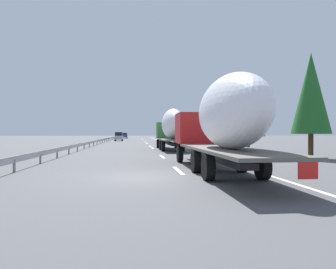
# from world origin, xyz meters

# --- Properties ---
(ground_plane) EXTENTS (260.00, 260.00, 0.00)m
(ground_plane) POSITION_xyz_m (40.00, 0.00, 0.00)
(ground_plane) COLOR #4C4C4F
(lane_stripe_0) EXTENTS (3.20, 0.20, 0.01)m
(lane_stripe_0) POSITION_xyz_m (2.00, -1.80, 0.00)
(lane_stripe_0) COLOR white
(lane_stripe_0) RESTS_ON ground_plane
(lane_stripe_1) EXTENTS (3.20, 0.20, 0.01)m
(lane_stripe_1) POSITION_xyz_m (10.78, -1.80, 0.00)
(lane_stripe_1) COLOR white
(lane_stripe_1) RESTS_ON ground_plane
(lane_stripe_2) EXTENTS (3.20, 0.20, 0.01)m
(lane_stripe_2) POSITION_xyz_m (23.68, -1.80, 0.00)
(lane_stripe_2) COLOR white
(lane_stripe_2) RESTS_ON ground_plane
(lane_stripe_3) EXTENTS (3.20, 0.20, 0.01)m
(lane_stripe_3) POSITION_xyz_m (28.93, -1.80, 0.00)
(lane_stripe_3) COLOR white
(lane_stripe_3) RESTS_ON ground_plane
(lane_stripe_4) EXTENTS (3.20, 0.20, 0.01)m
(lane_stripe_4) POSITION_xyz_m (40.03, -1.80, 0.00)
(lane_stripe_4) COLOR white
(lane_stripe_4) RESTS_ON ground_plane
(lane_stripe_5) EXTENTS (3.20, 0.20, 0.01)m
(lane_stripe_5) POSITION_xyz_m (48.55, -1.80, 0.00)
(lane_stripe_5) COLOR white
(lane_stripe_5) RESTS_ON ground_plane
(lane_stripe_6) EXTENTS (3.20, 0.20, 0.01)m
(lane_stripe_6) POSITION_xyz_m (66.23, -1.80, 0.00)
(lane_stripe_6) COLOR white
(lane_stripe_6) RESTS_ON ground_plane
(lane_stripe_7) EXTENTS (3.20, 0.20, 0.01)m
(lane_stripe_7) POSITION_xyz_m (74.53, -1.80, 0.00)
(lane_stripe_7) COLOR white
(lane_stripe_7) RESTS_ON ground_plane
(edge_line_right) EXTENTS (110.00, 0.20, 0.01)m
(edge_line_right) POSITION_xyz_m (45.00, -5.50, 0.00)
(edge_line_right) COLOR white
(edge_line_right) RESTS_ON ground_plane
(truck_lead) EXTENTS (12.37, 2.55, 4.33)m
(truck_lead) POSITION_xyz_m (19.82, -3.60, 2.46)
(truck_lead) COLOR #387038
(truck_lead) RESTS_ON ground_plane
(truck_trailing) EXTENTS (14.16, 2.55, 4.26)m
(truck_trailing) POSITION_xyz_m (0.74, -3.60, 2.42)
(truck_trailing) COLOR #B21919
(truck_trailing) RESTS_ON ground_plane
(car_blue_sedan) EXTENTS (4.14, 1.81, 1.78)m
(car_blue_sedan) POSITION_xyz_m (84.45, 3.41, 0.91)
(car_blue_sedan) COLOR #28479E
(car_blue_sedan) RESTS_ON ground_plane
(car_silver_hatch) EXTENTS (4.40, 1.80, 1.97)m
(car_silver_hatch) POSITION_xyz_m (57.41, 3.84, 0.98)
(car_silver_hatch) COLOR #ADB2B7
(car_silver_hatch) RESTS_ON ground_plane
(road_sign) EXTENTS (0.10, 0.90, 3.35)m
(road_sign) POSITION_xyz_m (42.22, -6.70, 2.31)
(road_sign) COLOR gray
(road_sign) RESTS_ON ground_plane
(tree_0) EXTENTS (3.06, 3.06, 6.12)m
(tree_0) POSITION_xyz_m (14.64, -10.19, 3.82)
(tree_0) COLOR #472D19
(tree_0) RESTS_ON ground_plane
(tree_1) EXTENTS (3.43, 3.43, 6.16)m
(tree_1) POSITION_xyz_m (22.46, -10.12, 4.06)
(tree_1) COLOR #472D19
(tree_1) RESTS_ON ground_plane
(tree_2) EXTENTS (2.78, 2.78, 7.63)m
(tree_2) POSITION_xyz_m (7.91, -12.31, 4.69)
(tree_2) COLOR #472D19
(tree_2) RESTS_ON ground_plane
(guardrail_median) EXTENTS (94.00, 0.10, 0.76)m
(guardrail_median) POSITION_xyz_m (43.00, 6.00, 0.58)
(guardrail_median) COLOR #9EA0A5
(guardrail_median) RESTS_ON ground_plane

